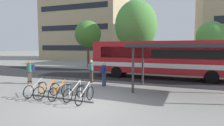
{
  "coord_description": "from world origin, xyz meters",
  "views": [
    {
      "loc": [
        4.0,
        -7.28,
        2.7
      ],
      "look_at": [
        -0.05,
        4.36,
        1.62
      ],
      "focal_mm": 29.28,
      "sensor_mm": 36.0,
      "label": 1
    }
  ],
  "objects": [
    {
      "name": "parked_bicycle_orange_1",
      "position": [
        -2.4,
        0.6,
        0.38
      ],
      "size": [
        0.57,
        1.69,
        0.99
      ],
      "rotation": [
        0.0,
        0.0,
        1.35
      ],
      "color": "black",
      "rests_on": "ground"
    },
    {
      "name": "commuter_navy_pack_2",
      "position": [
        -6.1,
        3.33,
        0.97
      ],
      "size": [
        0.56,
        0.6,
        1.68
      ],
      "rotation": [
        0.0,
        0.0,
        4.06
      ],
      "color": "#47382D",
      "rests_on": "ground"
    },
    {
      "name": "ground",
      "position": [
        0.0,
        0.0,
        0.0
      ],
      "size": [
        200.0,
        200.0,
        0.0
      ],
      "primitive_type": "plane",
      "color": "gray"
    },
    {
      "name": "street_tree_0",
      "position": [
        -6.83,
        14.34,
        4.37
      ],
      "size": [
        3.42,
        3.42,
        6.13
      ],
      "color": "brown",
      "rests_on": "ground"
    },
    {
      "name": "commuter_grey_pack_0",
      "position": [
        -2.0,
        5.14,
        0.99
      ],
      "size": [
        0.39,
        0.56,
        1.72
      ],
      "rotation": [
        0.0,
        0.0,
        1.72
      ],
      "color": "#47382D",
      "rests_on": "ground"
    },
    {
      "name": "parked_bicycle_orange_2",
      "position": [
        -1.66,
        0.65,
        0.38
      ],
      "size": [
        0.52,
        1.72,
        0.99
      ],
      "rotation": [
        0.0,
        0.0,
        1.51
      ],
      "color": "black",
      "rests_on": "ground"
    },
    {
      "name": "street_tree_1",
      "position": [
        -0.64,
        14.87,
        5.28
      ],
      "size": [
        5.06,
        5.06,
        8.31
      ],
      "color": "brown",
      "rests_on": "ground"
    },
    {
      "name": "parked_bicycle_white_3",
      "position": [
        -0.8,
        0.71,
        0.38
      ],
      "size": [
        0.52,
        1.71,
        0.99
      ],
      "rotation": [
        0.0,
        0.0,
        1.42
      ],
      "color": "black",
      "rests_on": "ground"
    },
    {
      "name": "parked_bicycle_silver_0",
      "position": [
        -3.22,
        0.68,
        0.38
      ],
      "size": [
        0.52,
        1.72,
        0.99
      ],
      "rotation": [
        0.0,
        0.0,
        1.54
      ],
      "color": "black",
      "rests_on": "ground"
    },
    {
      "name": "commuter_navy_pack_1",
      "position": [
        -0.63,
        4.3,
        0.95
      ],
      "size": [
        0.34,
        0.52,
        1.67
      ],
      "rotation": [
        0.0,
        0.0,
        1.58
      ],
      "color": "#2D3851",
      "rests_on": "ground"
    },
    {
      "name": "street_tree_2",
      "position": [
        8.19,
        18.93,
        4.06
      ],
      "size": [
        3.58,
        3.58,
        5.96
      ],
      "color": "brown",
      "rests_on": "ground"
    },
    {
      "name": "city_bus",
      "position": [
        2.95,
        9.06,
        1.78
      ],
      "size": [
        12.09,
        2.88,
        3.2
      ],
      "rotation": [
        0.0,
        0.0,
        -0.03
      ],
      "color": "red",
      "rests_on": "ground"
    },
    {
      "name": "bus_lane_asphalt",
      "position": [
        0.0,
        9.06,
        0.0
      ],
      "size": [
        80.0,
        7.2,
        0.01
      ],
      "primitive_type": "cube",
      "color": "#232326",
      "rests_on": "ground"
    },
    {
      "name": "bike_rack",
      "position": [
        -1.61,
        0.64,
        0.09
      ],
      "size": [
        3.91,
        0.26,
        0.7
      ],
      "rotation": [
        0.0,
        0.0,
        -0.05
      ],
      "color": "#47474C",
      "rests_on": "ground"
    },
    {
      "name": "parked_bicycle_white_4",
      "position": [
        -0.09,
        0.48,
        0.38
      ],
      "size": [
        0.52,
        1.72,
        0.99
      ],
      "rotation": [
        0.0,
        0.0,
        1.51
      ],
      "color": "black",
      "rests_on": "ground"
    },
    {
      "name": "transit_shelter",
      "position": [
        4.74,
        4.06,
        2.7
      ],
      "size": [
        6.98,
        3.65,
        2.88
      ],
      "rotation": [
        0.0,
        0.0,
        -0.07
      ],
      "color": "#38383D",
      "rests_on": "ground"
    },
    {
      "name": "building_left_wing",
      "position": [
        -16.45,
        33.06,
        8.45
      ],
      "size": [
        17.84,
        13.25,
        16.9
      ],
      "color": "tan",
      "rests_on": "ground"
    }
  ]
}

